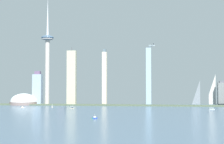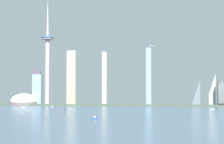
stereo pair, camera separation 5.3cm
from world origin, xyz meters
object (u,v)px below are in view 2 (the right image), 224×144
Objects in this scene: skyscraper_1 at (38,89)px; boat_1 at (22,107)px; skyscraper_3 at (63,93)px; skyscraper_6 at (36,93)px; boat_2 at (72,108)px; boat_3 at (212,109)px; skyscraper_0 at (105,78)px; skyscraper_2 at (72,78)px; observation_tower at (47,55)px; skyscraper_9 at (195,84)px; channel_buoy_0 at (92,118)px; boat_4 at (52,107)px; stadium_dome at (24,102)px; skyscraper_8 at (149,76)px; skyscraper_7 at (211,76)px; skyscraper_5 at (222,93)px; boat_0 at (95,118)px; airplane at (151,46)px.

skyscraper_1 reaches higher than boat_1.
skyscraper_3 is 1.23× the size of skyscraper_6.
boat_2 is 329.79m from boat_3.
boat_1 is at bearing -140.08° from skyscraper_0.
skyscraper_1 is 109.29m from skyscraper_2.
skyscraper_3 reaches higher than boat_2.
boat_3 is at bearing -17.37° from skyscraper_1.
observation_tower is 33.79× the size of boat_3.
skyscraper_3 is 413.16m from skyscraper_9.
boat_2 is 253.73m from channel_buoy_0.
stadium_dome is at bearing -150.96° from boat_4.
observation_tower reaches higher than skyscraper_8.
boat_1 is (30.04, -181.70, -30.71)m from skyscraper_6.
skyscraper_7 is (317.48, 81.21, 5.95)m from skyscraper_0.
skyscraper_3 is at bearing 127.53° from boat_2.
channel_buoy_0 is (223.66, -254.48, 0.12)m from boat_1.
skyscraper_5 is 64.44m from skyscraper_7.
boat_1 is at bearing -78.27° from boat_0.
boat_0 is at bearing -101.36° from skyscraper_8.
airplane is (-205.23, -29.17, 140.08)m from skyscraper_5.
observation_tower is 1.89× the size of skyscraper_2.
boat_2 is (162.28, -199.49, -30.72)m from skyscraper_6.
boat_3 reaches higher than channel_buoy_0.
skyscraper_6 is at bearing 146.14° from boat_2.
stadium_dome is 0.49× the size of skyscraper_0.
stadium_dome is at bearing -84.53° from boat_0.
boat_1 is at bearing -126.12° from skyscraper_2.
boat_0 is at bearing -96.56° from boat_1.
skyscraper_5 is (433.12, 76.80, -44.99)m from skyscraper_2.
skyscraper_7 is at bearing 60.34° from channel_buoy_0.
boat_0 is at bearing -58.48° from skyscraper_1.
skyscraper_6 is 7.03× the size of boat_4.
skyscraper_2 is 130.92m from boat_4.
airplane is at bearing 8.84° from skyscraper_0.
boat_3 is at bearing -99.56° from skyscraper_7.
boat_1 is at bearing -100.64° from skyscraper_3.
skyscraper_7 reaches higher than boat_0.
skyscraper_6 is 3.22× the size of airplane.
skyscraper_5 is at bearing 46.53° from boat_2.
boat_2 reaches higher than channel_buoy_0.
skyscraper_7 reaches higher than skyscraper_3.
skyscraper_3 is 9.14× the size of boat_3.
skyscraper_9 reaches higher than boat_3.
skyscraper_2 is 225.60m from skyscraper_8.
stadium_dome is at bearing -107.88° from skyscraper_6.
airplane reaches higher than boat_0.
observation_tower is 111.31× the size of channel_buoy_0.
airplane is at bearing -158.04° from skyscraper_9.
channel_buoy_0 is (202.03, -383.94, -142.73)m from observation_tower.
skyscraper_8 is (-190.05, -54.50, -0.69)m from skyscraper_7.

